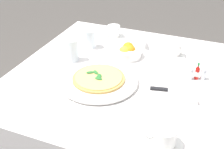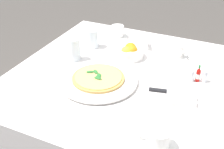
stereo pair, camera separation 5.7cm
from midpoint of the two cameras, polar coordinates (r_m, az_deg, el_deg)
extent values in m
cube|color=white|center=(1.39, 1.31, -0.25)|extent=(1.05, 1.05, 0.02)
cube|color=white|center=(1.90, 6.82, 3.64)|extent=(1.05, 0.01, 0.28)
cube|color=white|center=(1.70, -15.42, -1.08)|extent=(0.01, 1.05, 0.28)
cylinder|color=brown|center=(2.08, -5.76, -0.85)|extent=(0.06, 0.06, 0.73)
cylinder|color=brown|center=(1.90, 18.27, -6.03)|extent=(0.06, 0.06, 0.73)
cylinder|color=white|center=(1.32, -3.85, -1.46)|extent=(0.21, 0.21, 0.01)
cylinder|color=white|center=(1.32, -3.86, -1.13)|extent=(0.36, 0.36, 0.01)
cylinder|color=tan|center=(1.31, -3.88, -0.76)|extent=(0.24, 0.24, 0.01)
cylinder|color=#EAC66B|center=(1.31, -3.89, -0.51)|extent=(0.21, 0.21, 0.00)
ellipsoid|color=#2D7533|center=(1.29, -3.94, -0.79)|extent=(0.04, 0.02, 0.01)
ellipsoid|color=#2D7533|center=(1.31, -3.89, -0.35)|extent=(0.02, 0.04, 0.01)
ellipsoid|color=#2D7533|center=(1.31, -3.72, -0.22)|extent=(0.04, 0.04, 0.01)
ellipsoid|color=#2D7533|center=(1.34, -4.47, 0.46)|extent=(0.04, 0.04, 0.01)
ellipsoid|color=#2D7533|center=(1.34, -5.56, 0.43)|extent=(0.04, 0.03, 0.01)
cylinder|color=white|center=(1.03, 8.64, -13.40)|extent=(0.13, 0.13, 0.01)
cylinder|color=white|center=(1.01, 8.81, -11.98)|extent=(0.08, 0.08, 0.06)
torus|color=white|center=(1.00, 5.91, -11.86)|extent=(0.04, 0.02, 0.03)
cylinder|color=black|center=(0.99, 8.94, -10.79)|extent=(0.07, 0.07, 0.00)
cylinder|color=white|center=(1.76, -0.61, 7.51)|extent=(0.13, 0.13, 0.01)
cylinder|color=white|center=(1.75, -0.62, 8.56)|extent=(0.08, 0.08, 0.06)
torus|color=white|center=(1.73, -2.13, 8.37)|extent=(0.03, 0.03, 0.03)
cylinder|color=black|center=(1.74, -0.62, 9.42)|extent=(0.07, 0.07, 0.00)
cylinder|color=white|center=(1.58, 10.90, 3.90)|extent=(0.13, 0.13, 0.01)
cylinder|color=white|center=(1.57, 11.03, 5.01)|extent=(0.08, 0.08, 0.06)
torus|color=white|center=(1.55, 12.68, 4.59)|extent=(0.04, 0.02, 0.03)
cylinder|color=black|center=(1.56, 11.13, 5.91)|extent=(0.07, 0.07, 0.00)
cylinder|color=white|center=(1.63, -5.46, 7.00)|extent=(0.07, 0.07, 0.10)
cylinder|color=silver|center=(1.63, -5.43, 6.44)|extent=(0.06, 0.06, 0.07)
cylinder|color=white|center=(1.50, -8.94, 4.77)|extent=(0.06, 0.06, 0.12)
cylinder|color=silver|center=(1.51, -8.85, 3.78)|extent=(0.06, 0.06, 0.06)
cube|color=white|center=(1.26, 10.04, -3.60)|extent=(0.25, 0.19, 0.02)
cube|color=silver|center=(1.25, 12.38, -3.31)|extent=(0.12, 0.05, 0.01)
cube|color=black|center=(1.25, 7.93, -2.86)|extent=(0.08, 0.03, 0.01)
cylinder|color=white|center=(1.53, 1.95, 4.33)|extent=(0.15, 0.15, 0.04)
sphere|color=orange|center=(1.52, 2.54, 4.72)|extent=(0.06, 0.06, 0.06)
sphere|color=orange|center=(1.55, 2.15, 5.22)|extent=(0.06, 0.06, 0.06)
sphere|color=yellow|center=(1.51, 1.36, 4.58)|extent=(0.06, 0.06, 0.06)
cylinder|color=#B7140F|center=(1.38, 15.25, 0.14)|extent=(0.02, 0.02, 0.05)
cylinder|color=white|center=(1.38, 15.25, 0.14)|extent=(0.02, 0.02, 0.02)
cone|color=#B7140F|center=(1.37, 15.46, 1.41)|extent=(0.02, 0.02, 0.02)
cylinder|color=#1E722D|center=(1.36, 15.54, 1.92)|extent=(0.01, 0.01, 0.01)
cylinder|color=white|center=(1.40, 16.40, -0.15)|extent=(0.03, 0.03, 0.04)
cylinder|color=white|center=(1.40, 16.36, -0.36)|extent=(0.02, 0.02, 0.03)
sphere|color=silver|center=(1.38, 16.55, 0.69)|extent=(0.02, 0.02, 0.02)
cylinder|color=white|center=(1.38, 14.01, -0.10)|extent=(0.03, 0.03, 0.04)
cylinder|color=#38332D|center=(1.39, 13.98, -0.31)|extent=(0.02, 0.02, 0.03)
sphere|color=silver|center=(1.37, 14.14, 0.75)|extent=(0.02, 0.02, 0.02)
cube|color=white|center=(1.64, 5.38, 6.43)|extent=(0.04, 0.08, 0.06)
camera|label=1|loc=(0.03, -91.21, -0.75)|focal=46.47mm
camera|label=2|loc=(0.03, 88.79, 0.75)|focal=46.47mm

